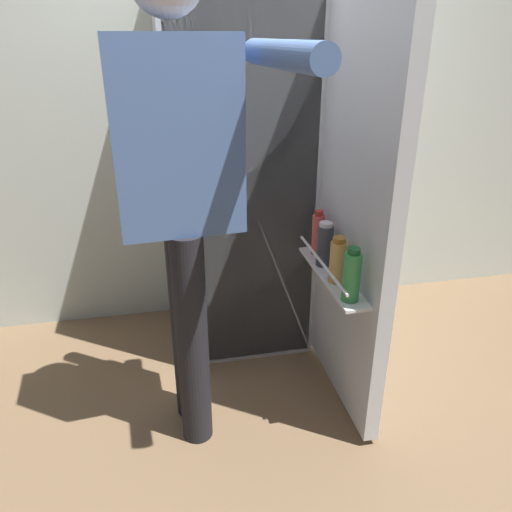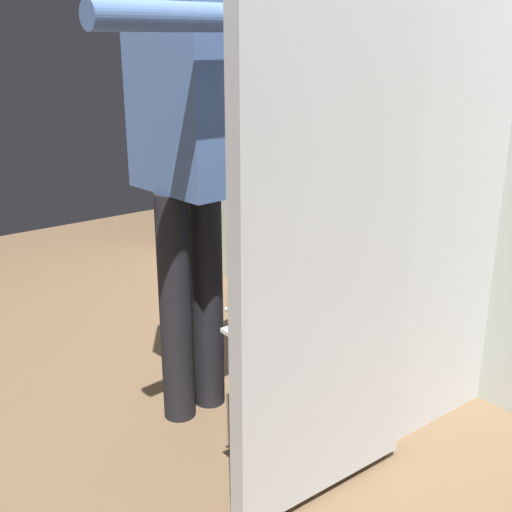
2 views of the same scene
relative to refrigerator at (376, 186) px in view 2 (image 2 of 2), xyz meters
The scene contains 4 objects.
ground_plane 0.99m from the refrigerator, 94.03° to the right, with size 6.27×6.27×0.00m, color brown.
kitchen_wall 0.58m from the refrigerator, 94.82° to the left, with size 4.40×0.10×2.58m, color beige.
refrigerator is the anchor object (origin of this frame).
person 0.71m from the refrigerator, 118.56° to the right, with size 0.58×0.72×1.75m.
Camera 2 is at (1.60, -1.30, 1.39)m, focal length 45.48 mm.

